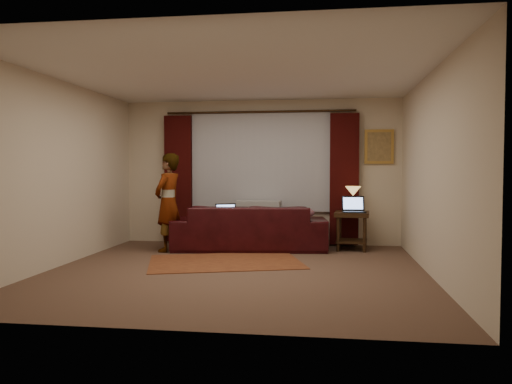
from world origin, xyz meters
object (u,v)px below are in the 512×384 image
(laptop_sofa, at_px, (228,212))
(tiffany_lamp, at_px, (353,199))
(end_table, at_px, (352,231))
(sofa, at_px, (250,219))
(person, at_px, (168,202))
(laptop_table, at_px, (354,204))

(laptop_sofa, distance_m, tiffany_lamp, 2.12)
(end_table, height_order, tiffany_lamp, tiffany_lamp)
(tiffany_lamp, bearing_deg, sofa, -172.91)
(sofa, bearing_deg, end_table, 178.18)
(person, bearing_deg, laptop_sofa, 115.54)
(end_table, relative_size, person, 0.40)
(laptop_table, bearing_deg, laptop_sofa, -175.95)
(laptop_table, bearing_deg, end_table, 99.34)
(laptop_table, distance_m, person, 3.07)
(sofa, relative_size, person, 1.59)
(laptop_table, relative_size, person, 0.25)
(sofa, relative_size, laptop_table, 6.38)
(sofa, height_order, person, person)
(sofa, distance_m, person, 1.39)
(end_table, xyz_separation_m, laptop_table, (0.03, -0.11, 0.45))
(sofa, distance_m, laptop_table, 1.76)
(laptop_sofa, relative_size, end_table, 0.60)
(sofa, xyz_separation_m, tiffany_lamp, (1.73, 0.22, 0.34))
(tiffany_lamp, distance_m, laptop_table, 0.20)
(end_table, distance_m, tiffany_lamp, 0.54)
(laptop_table, height_order, person, person)
(laptop_table, bearing_deg, tiffany_lamp, 88.40)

